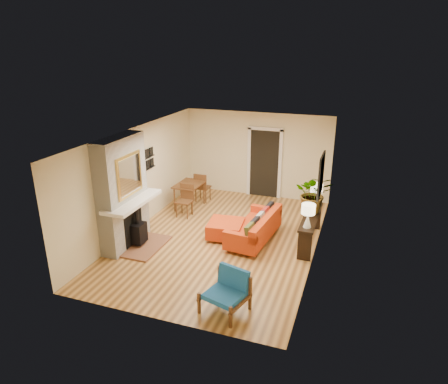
# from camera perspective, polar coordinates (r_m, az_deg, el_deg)

# --- Properties ---
(room_shell) EXTENTS (6.50, 6.50, 6.50)m
(room_shell) POSITION_cam_1_polar(r_m,az_deg,el_deg) (11.63, 6.83, 4.02)
(room_shell) COLOR tan
(room_shell) RESTS_ON ground
(fireplace) EXTENTS (1.09, 1.68, 2.60)m
(fireplace) POSITION_cam_1_polar(r_m,az_deg,el_deg) (9.40, -14.08, -0.47)
(fireplace) COLOR white
(fireplace) RESTS_ON ground
(sofa) EXTENTS (1.00, 1.95, 0.74)m
(sofa) POSITION_cam_1_polar(r_m,az_deg,el_deg) (9.68, 4.69, -5.15)
(sofa) COLOR silver
(sofa) RESTS_ON ground
(ottoman) EXTENTS (0.91, 0.91, 0.42)m
(ottoman) POSITION_cam_1_polar(r_m,az_deg,el_deg) (9.82, 0.24, -5.23)
(ottoman) COLOR silver
(ottoman) RESTS_ON ground
(blue_chair) EXTENTS (0.88, 0.87, 0.75)m
(blue_chair) POSITION_cam_1_polar(r_m,az_deg,el_deg) (7.29, 0.58, -13.67)
(blue_chair) COLOR brown
(blue_chair) RESTS_ON ground
(dining_table) EXTENTS (0.73, 1.67, 0.90)m
(dining_table) POSITION_cam_1_polar(r_m,az_deg,el_deg) (11.49, -4.66, 0.47)
(dining_table) COLOR brown
(dining_table) RESTS_ON ground
(console_table) EXTENTS (0.34, 1.85, 0.72)m
(console_table) POSITION_cam_1_polar(r_m,az_deg,el_deg) (9.62, 12.29, -4.10)
(console_table) COLOR black
(console_table) RESTS_ON ground
(lamp_near) EXTENTS (0.30, 0.30, 0.54)m
(lamp_near) POSITION_cam_1_polar(r_m,az_deg,el_deg) (8.82, 11.92, -2.94)
(lamp_near) COLOR white
(lamp_near) RESTS_ON console_table
(lamp_far) EXTENTS (0.30, 0.30, 0.54)m
(lamp_far) POSITION_cam_1_polar(r_m,az_deg,el_deg) (10.12, 13.07, 0.06)
(lamp_far) COLOR white
(lamp_far) RESTS_ON console_table
(houseplant) EXTENTS (0.97, 0.88, 0.94)m
(houseplant) POSITION_cam_1_polar(r_m,az_deg,el_deg) (9.60, 12.69, -0.19)
(houseplant) COLOR #1E5919
(houseplant) RESTS_ON console_table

